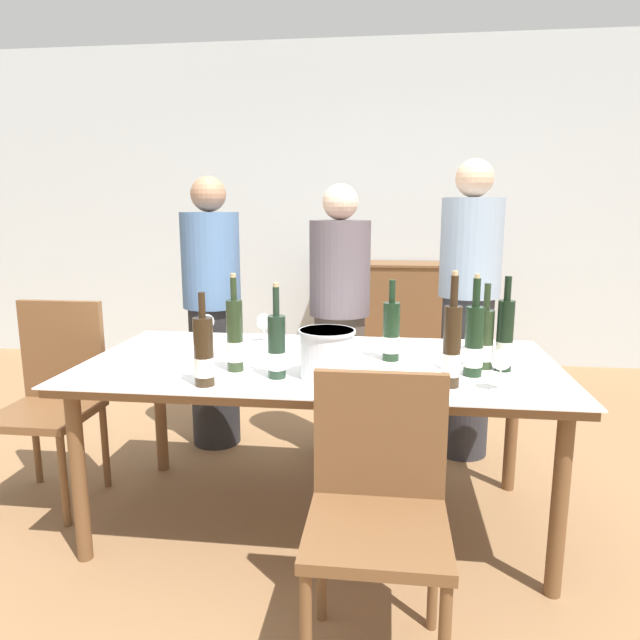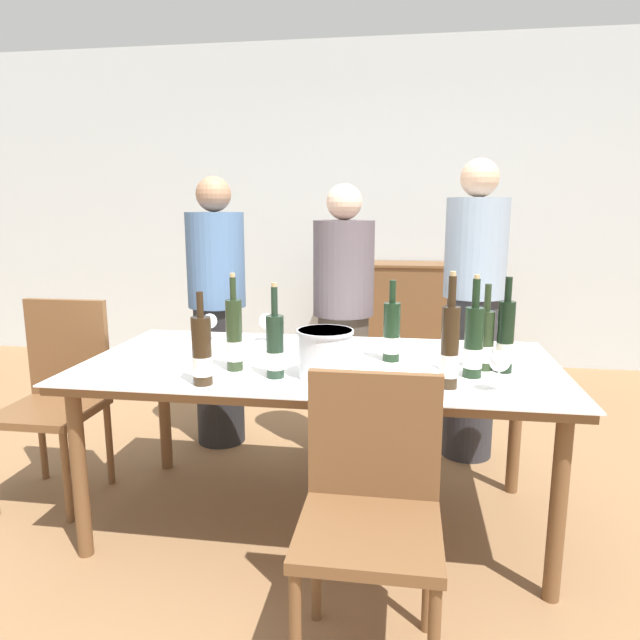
% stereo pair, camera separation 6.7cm
% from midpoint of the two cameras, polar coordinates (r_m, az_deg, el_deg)
% --- Properties ---
extents(ground_plane, '(12.00, 12.00, 0.00)m').
position_cam_midpoint_polar(ground_plane, '(2.73, -0.75, -19.31)').
color(ground_plane, olive).
extents(back_wall, '(8.00, 0.10, 2.80)m').
position_cam_midpoint_polar(back_wall, '(5.20, 3.51, 11.25)').
color(back_wall, silver).
rests_on(back_wall, ground_plane).
extents(sideboard_cabinet, '(1.25, 0.46, 0.93)m').
position_cam_midpoint_polar(sideboard_cabinet, '(4.98, 6.78, 0.39)').
color(sideboard_cabinet, brown).
rests_on(sideboard_cabinet, ground_plane).
extents(dining_table, '(1.99, 1.00, 0.74)m').
position_cam_midpoint_polar(dining_table, '(2.46, -0.79, -5.54)').
color(dining_table, brown).
rests_on(dining_table, ground_plane).
extents(ice_bucket, '(0.22, 0.22, 0.19)m').
position_cam_midpoint_polar(ice_bucket, '(2.20, -0.19, -3.21)').
color(ice_bucket, silver).
rests_on(ice_bucket, dining_table).
extents(wine_bottle_0, '(0.07, 0.07, 0.35)m').
position_cam_midpoint_polar(wine_bottle_0, '(2.40, 15.38, -1.97)').
color(wine_bottle_0, '#28381E').
rests_on(wine_bottle_0, dining_table).
extents(wine_bottle_1, '(0.07, 0.07, 0.40)m').
position_cam_midpoint_polar(wine_bottle_1, '(2.28, 14.33, -2.17)').
color(wine_bottle_1, black).
rests_on(wine_bottle_1, dining_table).
extents(wine_bottle_2, '(0.07, 0.07, 0.38)m').
position_cam_midpoint_polar(wine_bottle_2, '(2.38, 17.22, -1.66)').
color(wine_bottle_2, black).
rests_on(wine_bottle_2, dining_table).
extents(wine_bottle_3, '(0.07, 0.07, 0.43)m').
position_cam_midpoint_polar(wine_bottle_3, '(2.11, 12.15, -2.72)').
color(wine_bottle_3, '#332314').
rests_on(wine_bottle_3, dining_table).
extents(wine_bottle_4, '(0.07, 0.07, 0.39)m').
position_cam_midpoint_polar(wine_bottle_4, '(2.30, -9.34, -1.72)').
color(wine_bottle_4, '#28381E').
rests_on(wine_bottle_4, dining_table).
extents(wine_bottle_5, '(0.07, 0.07, 0.35)m').
position_cam_midpoint_polar(wine_bottle_5, '(2.45, 6.36, -1.28)').
color(wine_bottle_5, black).
rests_on(wine_bottle_5, dining_table).
extents(wine_bottle_6, '(0.07, 0.07, 0.35)m').
position_cam_midpoint_polar(wine_bottle_6, '(2.14, -12.43, -3.30)').
color(wine_bottle_6, '#332314').
rests_on(wine_bottle_6, dining_table).
extents(wine_bottle_7, '(0.07, 0.07, 0.37)m').
position_cam_midpoint_polar(wine_bottle_7, '(2.19, -5.23, -2.78)').
color(wine_bottle_7, '#1E3323').
rests_on(wine_bottle_7, dining_table).
extents(wine_glass_0, '(0.08, 0.08, 0.14)m').
position_cam_midpoint_polar(wine_glass_0, '(2.80, -6.30, -0.23)').
color(wine_glass_0, white).
rests_on(wine_glass_0, dining_table).
extents(wine_glass_1, '(0.08, 0.08, 0.16)m').
position_cam_midpoint_polar(wine_glass_1, '(2.70, 14.97, -0.65)').
color(wine_glass_1, white).
rests_on(wine_glass_1, dining_table).
extents(wine_glass_2, '(0.08, 0.08, 0.15)m').
position_cam_midpoint_polar(wine_glass_2, '(2.12, 16.80, -4.00)').
color(wine_glass_2, white).
rests_on(wine_glass_2, dining_table).
extents(wine_glass_3, '(0.07, 0.07, 0.13)m').
position_cam_midpoint_polar(wine_glass_3, '(2.85, -11.91, -0.25)').
color(wine_glass_3, white).
rests_on(wine_glass_3, dining_table).
extents(chair_left_end, '(0.42, 0.42, 0.95)m').
position_cam_midpoint_polar(chair_left_end, '(3.03, -25.66, -6.23)').
color(chair_left_end, brown).
rests_on(chair_left_end, ground_plane).
extents(chair_near_front, '(0.42, 0.42, 0.88)m').
position_cam_midpoint_polar(chair_near_front, '(1.82, 4.73, -17.30)').
color(chair_near_front, brown).
rests_on(chair_near_front, ground_plane).
extents(person_host, '(0.33, 0.33, 1.56)m').
position_cam_midpoint_polar(person_host, '(3.36, -11.25, 0.53)').
color(person_host, '#262628').
rests_on(person_host, ground_plane).
extents(person_guest_left, '(0.33, 0.33, 1.51)m').
position_cam_midpoint_polar(person_guest_left, '(3.15, 1.35, -0.47)').
color(person_guest_left, '#51473D').
rests_on(person_guest_left, ground_plane).
extents(person_guest_right, '(0.33, 0.33, 1.64)m').
position_cam_midpoint_polar(person_guest_right, '(3.23, 14.00, 0.78)').
color(person_guest_right, '#2D2D33').
rests_on(person_guest_right, ground_plane).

